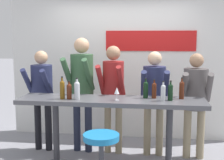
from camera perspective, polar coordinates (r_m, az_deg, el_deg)
The scene contains 17 objects.
back_wall at distance 5.74m, azimuth 1.98°, elevation 2.52°, with size 4.19×0.12×2.62m.
tasting_table at distance 4.35m, azimuth -0.16°, elevation -5.39°, with size 2.59×0.58×1.01m.
bar_stool at distance 3.78m, azimuth -1.97°, elevation -13.36°, with size 0.45×0.45×0.73m.
person_far_left at distance 5.17m, azimuth -12.72°, elevation -1.66°, with size 0.45×0.55×1.64m.
person_left at distance 4.98m, azimuth -5.54°, elevation -0.29°, with size 0.48×0.61×1.84m.
person_center_left at distance 4.89m, azimuth 0.20°, elevation -1.29°, with size 0.44×0.56×1.72m.
person_center at distance 4.85m, azimuth 7.71°, elevation -2.18°, with size 0.43×0.53×1.64m.
person_center_right at distance 4.86m, azimuth 15.00°, elevation -2.59°, with size 0.44×0.53×1.62m.
wine_bottle_0 at distance 4.28m, azimuth -6.42°, elevation -1.71°, with size 0.08×0.08×0.30m.
wine_bottle_1 at distance 4.34m, azimuth -9.09°, elevation -1.59°, with size 0.07×0.07×0.31m.
wine_bottle_2 at distance 4.32m, azimuth -7.84°, elevation -1.91°, with size 0.07×0.07×0.25m.
wine_bottle_3 at distance 4.21m, azimuth 9.33°, elevation -2.15°, with size 0.06×0.06×0.27m.
wine_bottle_4 at distance 4.38m, azimuth 6.18°, elevation -1.62°, with size 0.07×0.07×0.28m.
wine_bottle_5 at distance 4.26m, azimuth 10.63°, elevation -2.05°, with size 0.07×0.07×0.27m.
wine_bottle_6 at distance 4.37m, azimuth 7.71°, elevation -1.74°, with size 0.06×0.06×0.27m.
wine_bottle_7 at distance 4.39m, azimuth 12.62°, elevation -1.63°, with size 0.07×0.07×0.30m.
wine_glass_0 at distance 4.20m, azimuth 0.89°, elevation -2.04°, with size 0.07×0.07×0.18m.
Camera 1 is at (0.59, -4.19, 1.88)m, focal length 50.00 mm.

